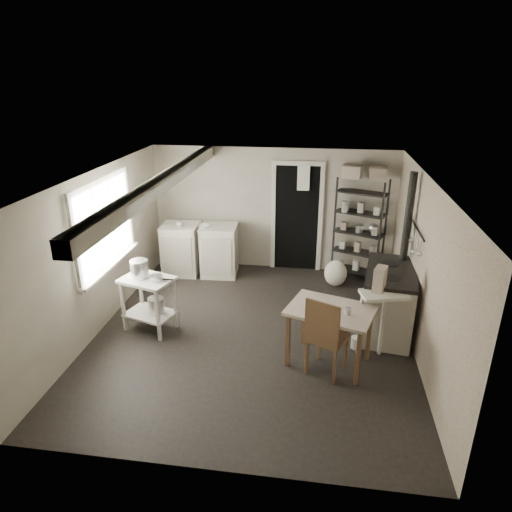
# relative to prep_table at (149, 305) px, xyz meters

# --- Properties ---
(floor) EXTENTS (5.00, 5.00, 0.00)m
(floor) POSITION_rel_prep_table_xyz_m (1.52, 0.09, -0.40)
(floor) COLOR black
(floor) RESTS_ON ground
(ceiling) EXTENTS (5.00, 5.00, 0.00)m
(ceiling) POSITION_rel_prep_table_xyz_m (1.52, 0.09, 1.90)
(ceiling) COLOR silver
(ceiling) RESTS_ON wall_back
(wall_back) EXTENTS (4.50, 0.02, 2.30)m
(wall_back) POSITION_rel_prep_table_xyz_m (1.52, 2.59, 0.75)
(wall_back) COLOR #B7AE9C
(wall_back) RESTS_ON ground
(wall_front) EXTENTS (4.50, 0.02, 2.30)m
(wall_front) POSITION_rel_prep_table_xyz_m (1.52, -2.41, 0.75)
(wall_front) COLOR #B7AE9C
(wall_front) RESTS_ON ground
(wall_left) EXTENTS (0.02, 5.00, 2.30)m
(wall_left) POSITION_rel_prep_table_xyz_m (-0.73, 0.09, 0.75)
(wall_left) COLOR #B7AE9C
(wall_left) RESTS_ON ground
(wall_right) EXTENTS (0.02, 5.00, 2.30)m
(wall_right) POSITION_rel_prep_table_xyz_m (3.77, 0.09, 0.75)
(wall_right) COLOR #B7AE9C
(wall_right) RESTS_ON ground
(window) EXTENTS (0.12, 1.76, 1.28)m
(window) POSITION_rel_prep_table_xyz_m (-0.70, 0.29, 1.10)
(window) COLOR silver
(window) RESTS_ON wall_left
(doorway) EXTENTS (0.96, 0.10, 2.08)m
(doorway) POSITION_rel_prep_table_xyz_m (1.97, 2.56, 0.60)
(doorway) COLOR silver
(doorway) RESTS_ON ground
(ceiling_beam) EXTENTS (0.18, 5.00, 0.18)m
(ceiling_beam) POSITION_rel_prep_table_xyz_m (0.32, 0.09, 1.80)
(ceiling_beam) COLOR silver
(ceiling_beam) RESTS_ON ceiling
(wallpaper_panel) EXTENTS (0.01, 5.00, 2.30)m
(wallpaper_panel) POSITION_rel_prep_table_xyz_m (3.76, 0.09, 0.75)
(wallpaper_panel) COLOR #BBAD98
(wallpaper_panel) RESTS_ON wall_right
(utensil_rail) EXTENTS (0.06, 1.20, 0.44)m
(utensil_rail) POSITION_rel_prep_table_xyz_m (3.71, 0.69, 1.15)
(utensil_rail) COLOR silver
(utensil_rail) RESTS_ON wall_right
(prep_table) EXTENTS (0.84, 0.71, 0.82)m
(prep_table) POSITION_rel_prep_table_xyz_m (0.00, 0.00, 0.00)
(prep_table) COLOR silver
(prep_table) RESTS_ON ground
(stockpot) EXTENTS (0.31, 0.31, 0.27)m
(stockpot) POSITION_rel_prep_table_xyz_m (-0.11, 0.04, 0.54)
(stockpot) COLOR silver
(stockpot) RESTS_ON prep_table
(saucepan) EXTENTS (0.23, 0.23, 0.10)m
(saucepan) POSITION_rel_prep_table_xyz_m (0.16, -0.04, 0.45)
(saucepan) COLOR silver
(saucepan) RESTS_ON prep_table
(bucket) EXTENTS (0.28, 0.28, 0.25)m
(bucket) POSITION_rel_prep_table_xyz_m (0.10, 0.01, -0.02)
(bucket) COLOR silver
(bucket) RESTS_ON prep_table
(base_cabinets) EXTENTS (1.48, 0.71, 0.95)m
(base_cabinets) POSITION_rel_prep_table_xyz_m (0.22, 2.07, 0.06)
(base_cabinets) COLOR beige
(base_cabinets) RESTS_ON ground
(mixing_bowl) EXTENTS (0.32, 0.32, 0.07)m
(mixing_bowl) POSITION_rel_prep_table_xyz_m (0.34, 1.97, 0.55)
(mixing_bowl) COLOR silver
(mixing_bowl) RESTS_ON base_cabinets
(counter_cup) EXTENTS (0.14, 0.14, 0.09)m
(counter_cup) POSITION_rel_prep_table_xyz_m (-0.11, 1.97, 0.56)
(counter_cup) COLOR silver
(counter_cup) RESTS_ON base_cabinets
(shelf_rack) EXTENTS (0.94, 0.66, 1.85)m
(shelf_rack) POSITION_rel_prep_table_xyz_m (3.11, 2.35, 0.55)
(shelf_rack) COLOR black
(shelf_rack) RESTS_ON ground
(shelf_jar) EXTENTS (0.11, 0.11, 0.18)m
(shelf_jar) POSITION_rel_prep_table_xyz_m (2.82, 2.32, 0.96)
(shelf_jar) COLOR silver
(shelf_jar) RESTS_ON shelf_rack
(storage_box_a) EXTENTS (0.37, 0.34, 0.22)m
(storage_box_a) POSITION_rel_prep_table_xyz_m (2.90, 2.36, 1.61)
(storage_box_a) COLOR #BDAD98
(storage_box_a) RESTS_ON shelf_rack
(storage_box_b) EXTENTS (0.29, 0.27, 0.18)m
(storage_box_b) POSITION_rel_prep_table_xyz_m (3.33, 2.39, 1.59)
(storage_box_b) COLOR #BDAD98
(storage_box_b) RESTS_ON shelf_rack
(stove) EXTENTS (0.85, 1.32, 0.97)m
(stove) POSITION_rel_prep_table_xyz_m (3.44, 0.45, 0.04)
(stove) COLOR beige
(stove) RESTS_ON ground
(stovepipe) EXTENTS (0.12, 0.12, 1.35)m
(stovepipe) POSITION_rel_prep_table_xyz_m (3.65, 0.89, 1.19)
(stovepipe) COLOR black
(stovepipe) RESTS_ON stove
(side_ledge) EXTENTS (0.66, 0.45, 0.92)m
(side_ledge) POSITION_rel_prep_table_xyz_m (3.26, -0.18, 0.03)
(side_ledge) COLOR silver
(side_ledge) RESTS_ON ground
(oats_box) EXTENTS (0.20, 0.25, 0.33)m
(oats_box) POSITION_rel_prep_table_xyz_m (3.20, -0.13, 0.61)
(oats_box) COLOR #BDAD98
(oats_box) RESTS_ON side_ledge
(work_table) EXTENTS (1.22, 1.02, 0.80)m
(work_table) POSITION_rel_prep_table_xyz_m (2.59, -0.47, -0.02)
(work_table) COLOR beige
(work_table) RESTS_ON ground
(table_cup) EXTENTS (0.10, 0.10, 0.09)m
(table_cup) POSITION_rel_prep_table_xyz_m (2.79, -0.59, 0.40)
(table_cup) COLOR silver
(table_cup) RESTS_ON work_table
(chair) EXTENTS (0.59, 0.60, 1.07)m
(chair) POSITION_rel_prep_table_xyz_m (2.57, -0.66, 0.09)
(chair) COLOR brown
(chair) RESTS_ON ground
(flour_sack) EXTENTS (0.50, 0.46, 0.48)m
(flour_sack) POSITION_rel_prep_table_xyz_m (2.72, 1.89, -0.16)
(flour_sack) COLOR white
(flour_sack) RESTS_ON ground
(floor_crock) EXTENTS (0.15, 0.15, 0.17)m
(floor_crock) POSITION_rel_prep_table_xyz_m (2.98, -0.08, -0.33)
(floor_crock) COLOR silver
(floor_crock) RESTS_ON ground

